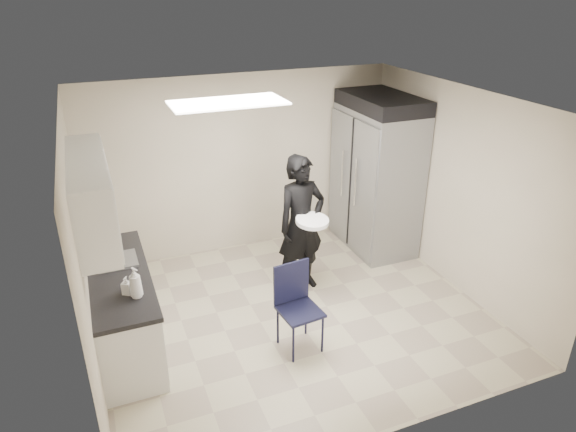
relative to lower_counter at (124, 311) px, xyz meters
name	(u,v)px	position (x,y,z in m)	size (l,w,h in m)	color
floor	(294,314)	(1.95, -0.20, -0.43)	(4.50, 4.50, 0.00)	#B5AC8E
ceiling	(296,103)	(1.95, -0.20, 2.17)	(4.50, 4.50, 0.00)	white
back_wall	(242,164)	(1.95, 1.80, 0.87)	(4.50, 4.50, 0.00)	#C2B4A0
left_wall	(82,255)	(-0.30, -0.20, 0.87)	(4.00, 4.00, 0.00)	#C2B4A0
right_wall	(458,191)	(4.20, -0.20, 0.87)	(4.00, 4.00, 0.00)	#C2B4A0
ceiling_panel	(228,103)	(1.35, 0.20, 2.14)	(1.20, 0.60, 0.02)	white
lower_counter	(124,311)	(0.00, 0.00, 0.00)	(0.60, 1.90, 0.86)	silver
countertop	(118,275)	(0.00, 0.00, 0.46)	(0.64, 1.95, 0.05)	black
sink	(118,265)	(0.02, 0.25, 0.44)	(0.42, 0.40, 0.14)	gray
faucet	(97,257)	(-0.18, 0.25, 0.59)	(0.02, 0.02, 0.24)	silver
upper_cabinets	(91,195)	(-0.13, 0.00, 1.40)	(0.35, 1.80, 0.75)	silver
towel_dispenser	(83,178)	(-0.19, 1.15, 1.19)	(0.22, 0.30, 0.35)	black
notice_sticker_left	(84,257)	(-0.29, -0.10, 0.79)	(0.00, 0.12, 0.07)	yellow
notice_sticker_right	(84,252)	(-0.29, 0.10, 0.75)	(0.00, 0.12, 0.07)	yellow
commercial_fridge	(376,180)	(3.78, 1.07, 0.62)	(0.80, 1.35, 2.10)	gray
fridge_compressor	(382,102)	(3.78, 1.07, 1.77)	(0.80, 1.35, 0.20)	black
folding_chair	(300,311)	(1.77, -0.79, 0.05)	(0.43, 0.43, 0.96)	black
man_tuxedo	(301,225)	(2.27, 0.37, 0.48)	(0.67, 0.45, 1.83)	black
bucket_lid	(312,221)	(2.31, 0.12, 0.63)	(0.41, 0.41, 0.05)	silver
soap_bottle_a	(135,282)	(0.14, -0.52, 0.64)	(0.13, 0.13, 0.32)	white
soap_bottle_b	(127,285)	(0.06, -0.43, 0.58)	(0.09, 0.09, 0.19)	#B1B3BE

